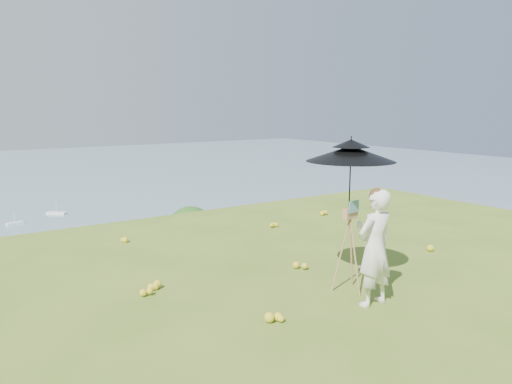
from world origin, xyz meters
TOP-DOWN VIEW (x-y plane):
  - ground at (0.00, 0.00)m, footprint 14.00×14.00m
  - slope_trees at (0.00, 35.00)m, footprint 110.00×50.00m
  - wildflowers at (0.00, 0.25)m, footprint 10.00×10.50m
  - painter at (-1.12, -0.17)m, footprint 0.63×0.43m
  - field_easel at (-1.01, 0.43)m, footprint 0.61×0.61m
  - sun_umbrella at (-1.01, 0.46)m, footprint 1.50×1.50m
  - painter_cap at (-1.12, -0.17)m, footprint 0.22×0.26m

SIDE VIEW (x-z plane):
  - slope_trees at x=0.00m, z-range -18.00..-12.00m
  - ground at x=0.00m, z-range 0.00..0.00m
  - wildflowers at x=0.00m, z-range 0.00..0.12m
  - field_easel at x=-1.01m, z-range 0.00..1.42m
  - painter at x=-1.12m, z-range 0.00..1.68m
  - painter_cap at x=-1.12m, z-range 1.58..1.68m
  - sun_umbrella at x=-1.01m, z-range 1.17..2.37m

